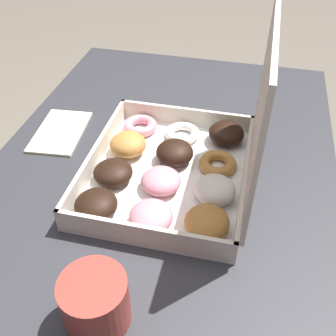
{
  "coord_description": "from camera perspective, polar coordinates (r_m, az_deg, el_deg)",
  "views": [
    {
      "loc": [
        0.55,
        0.16,
        1.25
      ],
      "look_at": [
        -0.02,
        0.02,
        0.73
      ],
      "focal_mm": 42.0,
      "sensor_mm": 36.0,
      "label": 1
    }
  ],
  "objects": [
    {
      "name": "coffee_mug",
      "position": [
        0.58,
        -10.51,
        -18.49
      ],
      "size": [
        0.09,
        0.09,
        0.09
      ],
      "color": "#A3382D",
      "rests_on": "dining_table"
    },
    {
      "name": "paper_napkin",
      "position": [
        0.95,
        -15.36,
        5.11
      ],
      "size": [
        0.18,
        0.12,
        0.01
      ],
      "color": "beige",
      "rests_on": "dining_table"
    },
    {
      "name": "dining_table",
      "position": [
        0.86,
        -1.72,
        -7.29
      ],
      "size": [
        1.14,
        0.72,
        0.71
      ],
      "color": "#2D2D33",
      "rests_on": "ground_plane"
    },
    {
      "name": "donut_box",
      "position": [
        0.76,
        1.98,
        0.99
      ],
      "size": [
        0.37,
        0.32,
        0.33
      ],
      "color": "white",
      "rests_on": "dining_table"
    }
  ]
}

